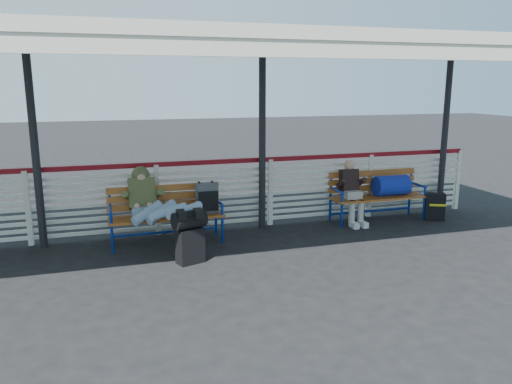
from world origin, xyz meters
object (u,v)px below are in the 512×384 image
object	(u,v)px
luggage_stack	(190,235)
bench_left	(180,205)
bench_right	(385,188)
suitcase_side	(434,206)
traveler_man	(159,207)
companion_person	(352,191)

from	to	relation	value
luggage_stack	bench_left	distance (m)	1.05
bench_right	suitcase_side	world-z (taller)	bench_right
bench_right	traveler_man	distance (m)	4.25
traveler_man	suitcase_side	size ratio (longest dim) A/B	3.23
traveler_man	bench_left	bearing A→B (deg)	43.39
luggage_stack	companion_person	xyz separation A→B (m)	(3.18, 1.20, 0.18)
traveler_man	luggage_stack	bearing A→B (deg)	-63.30
luggage_stack	traveler_man	distance (m)	0.81
bench_right	bench_left	bearing A→B (deg)	-177.00
bench_right	companion_person	distance (m)	0.70
bench_right	traveler_man	bearing A→B (deg)	-172.63
suitcase_side	bench_left	bearing A→B (deg)	-157.96
bench_left	companion_person	bearing A→B (deg)	3.13
luggage_stack	traveler_man	size ratio (longest dim) A/B	0.47
bench_right	traveler_man	size ratio (longest dim) A/B	1.10
bench_right	suitcase_side	bearing A→B (deg)	-17.20
luggage_stack	bench_right	distance (m)	4.07
bench_right	suitcase_side	distance (m)	1.01
bench_left	bench_right	world-z (taller)	bench_left
bench_left	companion_person	distance (m)	3.16
luggage_stack	bench_right	bearing A→B (deg)	-1.37
luggage_stack	bench_left	world-z (taller)	bench_left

